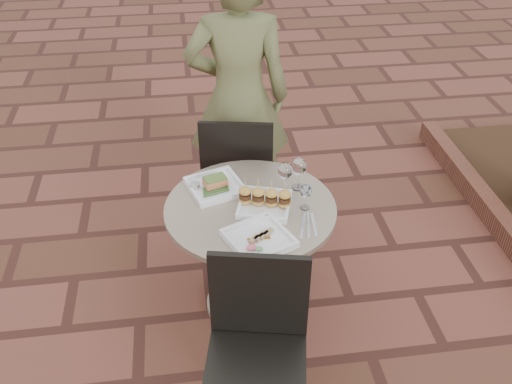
{
  "coord_description": "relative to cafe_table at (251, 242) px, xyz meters",
  "views": [
    {
      "loc": [
        -0.48,
        -2.3,
        2.53
      ],
      "look_at": [
        -0.15,
        0.05,
        0.82
      ],
      "focal_mm": 40.0,
      "sensor_mm": 36.0,
      "label": 1
    }
  ],
  "objects": [
    {
      "name": "steel_ramekin",
      "position": [
        -0.28,
        0.18,
        0.27
      ],
      "size": [
        0.07,
        0.07,
        0.04
      ],
      "primitive_type": "cylinder",
      "rotation": [
        0.0,
        0.0,
        -0.25
      ],
      "color": "silver",
      "rests_on": "cafe_table"
    },
    {
      "name": "plate_tuna",
      "position": [
        0.0,
        -0.28,
        0.26
      ],
      "size": [
        0.37,
        0.37,
        0.03
      ],
      "rotation": [
        0.0,
        0.0,
        0.41
      ],
      "color": "white",
      "rests_on": "cafe_table"
    },
    {
      "name": "chair_near",
      "position": [
        -0.06,
        -0.7,
        0.07
      ],
      "size": [
        0.52,
        0.52,
        0.93
      ],
      "rotation": [
        0.0,
        0.0,
        -0.21
      ],
      "color": "black",
      "rests_on": "ground"
    },
    {
      "name": "plate_sliders",
      "position": [
        0.07,
        -0.01,
        0.29
      ],
      "size": [
        0.33,
        0.33,
        0.17
      ],
      "rotation": [
        0.0,
        0.0,
        -0.29
      ],
      "color": "white",
      "rests_on": "cafe_table"
    },
    {
      "name": "plate_salmon",
      "position": [
        -0.17,
        0.18,
        0.27
      ],
      "size": [
        0.35,
        0.35,
        0.08
      ],
      "rotation": [
        0.0,
        0.0,
        0.31
      ],
      "color": "white",
      "rests_on": "cafe_table"
    },
    {
      "name": "cutlery_set",
      "position": [
        0.27,
        -0.19,
        0.25
      ],
      "size": [
        0.13,
        0.23,
        0.0
      ],
      "primitive_type": null,
      "rotation": [
        0.0,
        0.0,
        -0.16
      ],
      "color": "silver",
      "rests_on": "cafe_table"
    },
    {
      "name": "chair_far",
      "position": [
        0.01,
        0.65,
        0.07
      ],
      "size": [
        0.51,
        0.51,
        0.93
      ],
      "rotation": [
        0.0,
        0.0,
        2.95
      ],
      "color": "black",
      "rests_on": "ground"
    },
    {
      "name": "cafe_table",
      "position": [
        0.0,
        0.0,
        0.0
      ],
      "size": [
        0.9,
        0.9,
        0.73
      ],
      "color": "gray",
      "rests_on": "ground"
    },
    {
      "name": "ground",
      "position": [
        0.18,
        -0.05,
        -0.48
      ],
      "size": [
        60.0,
        60.0,
        0.0
      ],
      "primitive_type": "plane",
      "color": "brown",
      "rests_on": "ground"
    },
    {
      "name": "wine_glass_mid",
      "position": [
        0.2,
        0.1,
        0.38
      ],
      "size": [
        0.08,
        0.08,
        0.19
      ],
      "color": "white",
      "rests_on": "cafe_table"
    },
    {
      "name": "diner",
      "position": [
        0.04,
        0.9,
        0.42
      ],
      "size": [
        0.7,
        0.49,
        1.82
      ],
      "primitive_type": "imported",
      "rotation": [
        0.0,
        0.0,
        3.06
      ],
      "color": "brown",
      "rests_on": "ground"
    },
    {
      "name": "wine_glass_right",
      "position": [
        0.28,
        -0.05,
        0.35
      ],
      "size": [
        0.06,
        0.06,
        0.14
      ],
      "color": "white",
      "rests_on": "cafe_table"
    },
    {
      "name": "wine_glass_far",
      "position": [
        0.28,
        0.13,
        0.38
      ],
      "size": [
        0.08,
        0.08,
        0.19
      ],
      "color": "white",
      "rests_on": "cafe_table"
    }
  ]
}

